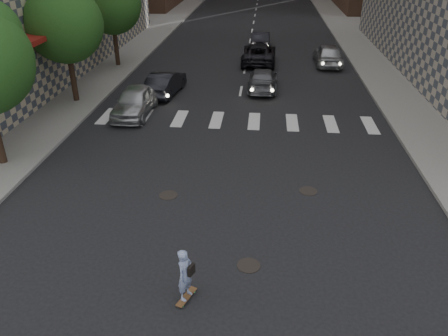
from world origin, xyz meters
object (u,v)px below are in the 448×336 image
object	(u,v)px
traffic_car_c	(259,53)
tree_c	(112,1)
traffic_car_a	(165,83)
traffic_car_e	(261,39)
tree_b	(65,20)
traffic_car_b	(263,79)
skateboarder	(185,275)
traffic_car_d	(328,54)
silver_sedan	(135,101)

from	to	relation	value
traffic_car_c	tree_c	bearing A→B (deg)	11.33
traffic_car_a	traffic_car_c	size ratio (longest dim) A/B	0.79
traffic_car_c	traffic_car_e	distance (m)	5.35
traffic_car_c	traffic_car_e	size ratio (longest dim) A/B	1.25
traffic_car_e	tree_b	bearing A→B (deg)	57.58
tree_c	traffic_car_b	xyz separation A→B (m)	(10.79, -4.61, -3.99)
skateboarder	traffic_car_a	world-z (taller)	skateboarder
tree_c	traffic_car_a	distance (m)	8.76
skateboarder	traffic_car_e	size ratio (longest dim) A/B	0.38
traffic_car_c	traffic_car_d	xyz separation A→B (m)	(5.19, -0.01, 0.06)
tree_c	traffic_car_d	world-z (taller)	tree_c
tree_b	traffic_car_c	world-z (taller)	tree_b
skateboarder	silver_sedan	bearing A→B (deg)	132.89
traffic_car_c	silver_sedan	bearing A→B (deg)	62.04
skateboarder	traffic_car_e	distance (m)	30.38
skateboarder	traffic_car_e	world-z (taller)	skateboarder
tree_b	traffic_car_d	xyz separation A→B (m)	(15.62, 9.85, -3.85)
traffic_car_a	traffic_car_d	xyz separation A→B (m)	(10.76, 7.99, 0.10)
traffic_car_a	traffic_car_b	distance (m)	6.13
traffic_car_c	tree_b	bearing A→B (deg)	44.61
skateboarder	traffic_car_b	size ratio (longest dim) A/B	0.36
skateboarder	traffic_car_d	world-z (taller)	skateboarder
tree_b	traffic_car_a	world-z (taller)	tree_b
tree_b	traffic_car_b	distance (m)	12.00
traffic_car_e	silver_sedan	bearing A→B (deg)	71.09
traffic_car_b	traffic_car_e	world-z (taller)	traffic_car_e
traffic_car_d	skateboarder	bearing A→B (deg)	75.24
tree_b	tree_c	distance (m)	8.00
silver_sedan	traffic_car_d	bearing A→B (deg)	45.70
tree_c	traffic_car_c	distance (m)	11.29
traffic_car_b	tree_c	bearing A→B (deg)	-22.13
tree_b	tree_c	world-z (taller)	same
silver_sedan	traffic_car_e	xyz separation A→B (m)	(6.50, 16.95, -0.05)
traffic_car_a	traffic_car_b	xyz separation A→B (m)	(5.94, 1.52, -0.05)
tree_c	skateboarder	xyz separation A→B (m)	(9.04, -23.14, -3.80)
skateboarder	traffic_car_d	xyz separation A→B (m)	(6.57, 24.99, -0.05)
tree_b	skateboarder	xyz separation A→B (m)	(9.04, -15.14, -3.80)
traffic_car_a	traffic_car_c	xyz separation A→B (m)	(5.57, 8.00, 0.04)
traffic_car_a	traffic_car_d	distance (m)	13.41
traffic_car_a	traffic_car_c	world-z (taller)	traffic_car_c
tree_c	traffic_car_b	world-z (taller)	tree_c
silver_sedan	traffic_car_d	size ratio (longest dim) A/B	0.94
skateboarder	traffic_car_c	size ratio (longest dim) A/B	0.30
traffic_car_d	traffic_car_c	bearing A→B (deg)	-0.15
tree_b	traffic_car_e	world-z (taller)	tree_b
tree_b	traffic_car_b	xyz separation A→B (m)	(10.79, 3.39, -3.99)
traffic_car_a	traffic_car_d	world-z (taller)	traffic_car_d
skateboarder	traffic_car_b	xyz separation A→B (m)	(1.75, 18.52, -0.20)
tree_b	skateboarder	bearing A→B (deg)	-59.14
tree_b	traffic_car_e	size ratio (longest dim) A/B	1.55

